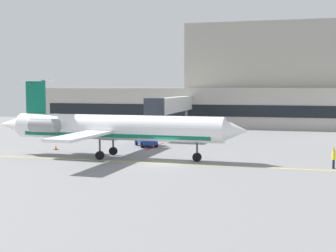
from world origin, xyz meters
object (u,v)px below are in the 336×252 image
regional_jet (112,128)px  baggage_tug (111,132)px  marshaller (334,158)px  belt_loader (145,138)px  pushback_tractor (163,130)px  fuel_tank (159,124)px

regional_jet → baggage_tug: (-7.19, 17.48, -2.21)m
marshaller → belt_loader: bearing=152.2°
pushback_tractor → marshaller: 32.45m
baggage_tug → marshaller: bearing=-32.2°
regional_jet → fuel_tank: bearing=96.1°
regional_jet → belt_loader: (0.33, 10.48, -2.17)m
baggage_tug → belt_loader: (7.52, -7.00, 0.05)m
pushback_tractor → marshaller: bearing=-45.3°
baggage_tug → marshaller: baggage_tug is taller
fuel_tank → marshaller: fuel_tank is taller
belt_loader → fuel_tank: bearing=100.5°
belt_loader → marshaller: (21.92, -11.57, -0.06)m
regional_jet → pushback_tractor: bearing=91.5°
regional_jet → fuel_tank: (-3.11, 28.98, -1.85)m
marshaller → pushback_tractor: bearing=134.7°
regional_jet → marshaller: size_ratio=14.69×
pushback_tractor → belt_loader: pushback_tractor is taller
regional_jet → marshaller: (22.25, -1.09, -2.23)m
regional_jet → belt_loader: 10.71m
baggage_tug → pushback_tractor: 8.02m
baggage_tug → belt_loader: belt_loader is taller
regional_jet → pushback_tractor: 22.10m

